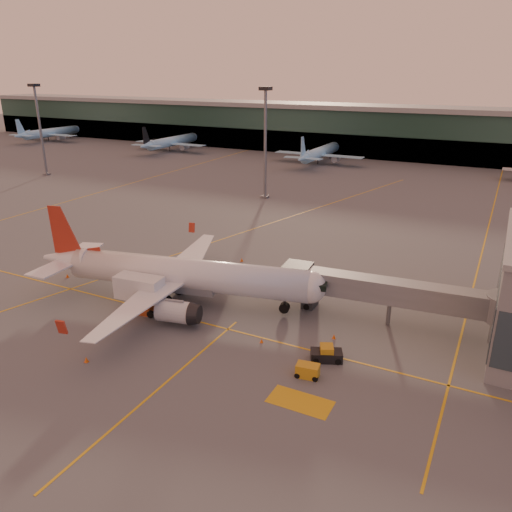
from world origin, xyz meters
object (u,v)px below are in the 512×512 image
at_px(catering_truck, 140,292).
at_px(pushback_tug, 326,354).
at_px(main_airplane, 178,275).
at_px(gpu_cart, 308,371).

height_order(catering_truck, pushback_tug, catering_truck).
xyz_separation_m(main_airplane, gpu_cart, (21.64, -8.50, -3.23)).
distance_m(main_airplane, gpu_cart, 23.47).
relative_size(gpu_cart, pushback_tug, 0.67).
height_order(gpu_cart, pushback_tug, pushback_tug).
bearing_deg(pushback_tug, catering_truck, 155.58).
relative_size(catering_truck, pushback_tug, 1.69).
distance_m(main_airplane, pushback_tug, 23.02).
distance_m(catering_truck, pushback_tug, 25.14).
height_order(main_airplane, gpu_cart, main_airplane).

